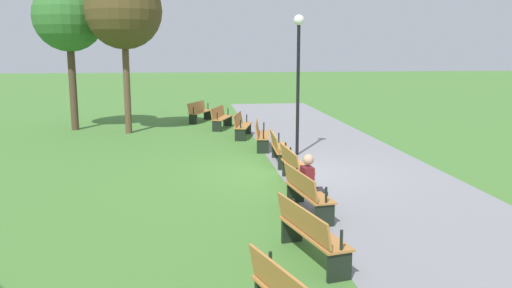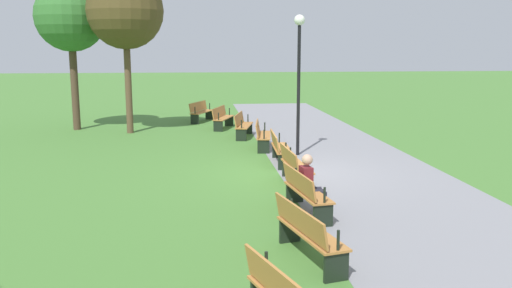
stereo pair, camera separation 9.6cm
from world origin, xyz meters
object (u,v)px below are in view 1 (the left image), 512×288
Objects in this scene: bench_1 at (221,117)px; person_seated at (311,182)px; bench_6 at (306,191)px; lamp_post at (298,59)px; bench_0 at (199,111)px; bench_2 at (241,125)px; tree_0 at (69,17)px; bench_7 at (310,231)px; bench_4 at (279,147)px; tree_1 at (124,11)px; bench_5 at (294,165)px; bench_3 at (261,134)px.

bench_1 is 11.53m from person_seated.
bench_6 is 0.43× the size of lamp_post.
bench_0 is 8.78m from lamp_post.
bench_2 is 8.11m from tree_0.
lamp_post reaches higher than bench_7.
bench_7 is 0.43× the size of lamp_post.
bench_4 is at bearing 37.59° from bench_0.
tree_1 is at bearing 63.61° from tree_0.
bench_5 is at bearing -12.25° from lamp_post.
bench_3 is 4.68m from bench_5.
bench_2 and bench_5 have the same top height.
bench_7 is at bearing 5.39° from bench_3.
bench_3 is (2.30, 0.44, 0.00)m from bench_2.
tree_1 reaches higher than bench_2.
bench_1 and bench_4 have the same top height.
person_seated is (4.58, -0.09, 0.16)m from bench_4.
bench_2 is 9.23m from person_seated.
tree_1 is (-13.15, -4.28, 4.15)m from bench_7.
tree_0 is at bearing -157.16° from person_seated.
bench_0 is at bearing 109.41° from tree_0.
bench_0 is 7.01m from bench_3.
bench_5 is (2.34, -0.00, 0.00)m from bench_4.
bench_7 is (9.31, -0.44, 0.00)m from bench_3.
bench_0 is at bearing 179.96° from bench_6.
bench_7 is 0.30× the size of tree_1.
bench_0 is 1.01× the size of bench_5.
bench_7 is (4.64, -0.65, 0.00)m from bench_5.
bench_1 is 6.57m from lamp_post.
bench_1 and bench_2 have the same top height.
bench_1 is 1.01× the size of bench_3.
person_seated is (13.65, 2.07, 0.16)m from bench_0.
bench_5 is 0.29× the size of tree_1.
bench_5 and bench_7 have the same top height.
bench_2 is 11.62m from bench_7.
bench_2 is 6.16m from tree_1.
person_seated is 12.45m from tree_1.
bench_1 and bench_6 have the same top height.
bench_5 is at bearing 26.86° from bench_1.
bench_7 is 14.44m from tree_1.
bench_6 is 14.42m from tree_0.
bench_3 is 1.51× the size of person_seated.
bench_2 is at bearing 67.91° from tree_0.
lamp_post is at bearing 149.43° from bench_4.
tree_1 reaches higher than bench_3.
bench_6 is 12.53m from tree_1.
bench_5 is 2.34m from bench_6.
bench_2 and bench_3 have the same top height.
bench_6 is at bearing 30.24° from tree_0.
tree_0 is 1.38× the size of lamp_post.
tree_0 is (-11.87, -7.11, 3.82)m from person_seated.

